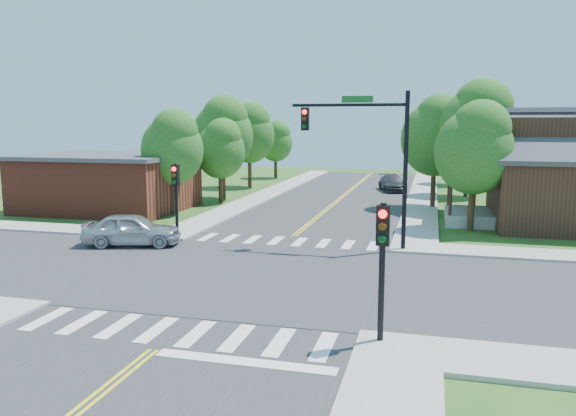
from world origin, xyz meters
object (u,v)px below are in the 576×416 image
(signal_pole_se, at_px, (382,247))
(signal_pole_nw, at_px, (176,186))
(signal_mast_ne, at_px, (368,144))
(car_dgrey, at_px, (392,184))
(car_silver, at_px, (132,230))

(signal_pole_se, distance_m, signal_pole_nw, 15.84)
(signal_mast_ne, xyz_separation_m, car_dgrey, (-0.41, 22.60, -4.19))
(signal_mast_ne, xyz_separation_m, signal_pole_nw, (-9.51, -0.01, -2.19))
(signal_pole_nw, height_order, car_silver, signal_pole_nw)
(signal_pole_se, bearing_deg, signal_pole_nw, 135.00)
(signal_pole_se, xyz_separation_m, car_dgrey, (-2.10, 33.81, -2.01))
(car_silver, bearing_deg, signal_pole_se, -141.11)
(car_silver, bearing_deg, signal_pole_nw, -47.23)
(signal_pole_se, distance_m, car_dgrey, 33.94)
(signal_mast_ne, xyz_separation_m, signal_pole_se, (1.69, -11.21, -2.19))
(signal_pole_nw, bearing_deg, car_silver, -122.23)
(signal_pole_nw, bearing_deg, car_dgrey, 68.08)
(signal_mast_ne, height_order, signal_pole_se, signal_mast_ne)
(signal_mast_ne, distance_m, car_dgrey, 22.99)
(signal_pole_se, distance_m, car_silver, 15.60)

